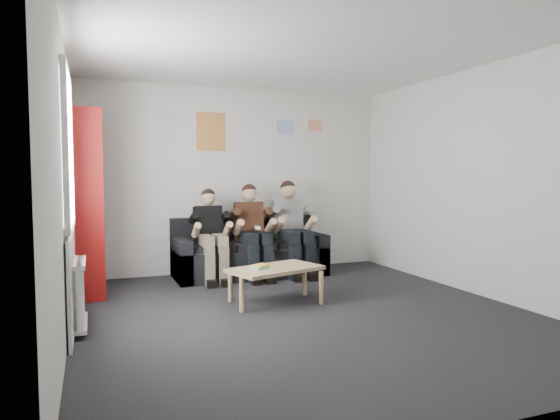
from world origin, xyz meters
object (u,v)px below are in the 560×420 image
Objects in this scene: bookshelf at (89,203)px; person_middle at (253,232)px; person_left at (211,235)px; person_right at (293,229)px; coffee_table at (275,272)px; sofa at (249,255)px.

bookshelf is 2.16m from person_middle.
person_right reaches higher than person_left.
bookshelf is 2.73m from person_right.
person_left is at bearing -171.83° from person_middle.
coffee_table is at bearing -89.23° from person_middle.
person_middle reaches higher than sofa.
bookshelf is at bearing -167.13° from person_middle.
person_middle is 0.59m from person_right.
sofa is 2.09× the size of coffee_table.
person_left is (-0.59, -0.19, 0.33)m from sofa.
bookshelf reaches higher than coffee_table.
coffee_table is at bearing -113.08° from person_right.
bookshelf is 1.62× the size of person_right.
person_right reaches higher than coffee_table.
person_left is at bearing 105.69° from coffee_table.
bookshelf is (-2.11, -0.36, 0.79)m from sofa.
person_right is at bearing -0.93° from person_left.
sofa is 0.40m from person_middle.
coffee_table is 1.45m from person_middle.
coffee_table is (1.91, -1.25, -0.73)m from bookshelf.
person_right is at bearing -18.66° from sofa.
sofa is at bearing 17.50° from person_left.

